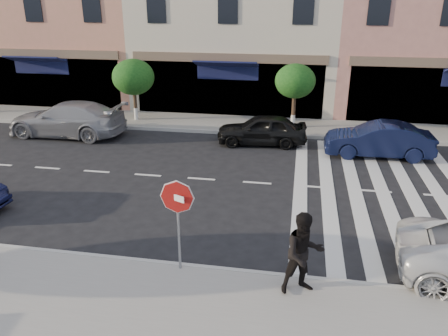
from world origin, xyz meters
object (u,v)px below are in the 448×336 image
at_px(walker, 304,254).
at_px(car_far_mid, 262,130).
at_px(stop_sign, 177,205).
at_px(car_far_right, 378,140).
at_px(car_far_left, 67,119).

distance_m(walker, car_far_mid, 10.52).
distance_m(stop_sign, car_far_right, 10.94).
bearing_deg(walker, car_far_mid, 77.13).
height_order(car_far_left, car_far_mid, car_far_left).
height_order(stop_sign, car_far_mid, stop_sign).
bearing_deg(walker, car_far_left, 114.22).
bearing_deg(car_far_left, car_far_right, 89.42).
xyz_separation_m(car_far_left, car_far_right, (13.79, -0.43, -0.09)).
bearing_deg(walker, stop_sign, 150.13).
distance_m(stop_sign, car_far_left, 12.66).
xyz_separation_m(stop_sign, walker, (2.80, -0.33, -0.72)).
height_order(stop_sign, car_far_right, stop_sign).
height_order(walker, car_far_mid, walker).
bearing_deg(stop_sign, walker, 17.76).
xyz_separation_m(walker, car_far_mid, (-1.87, 10.34, -0.41)).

